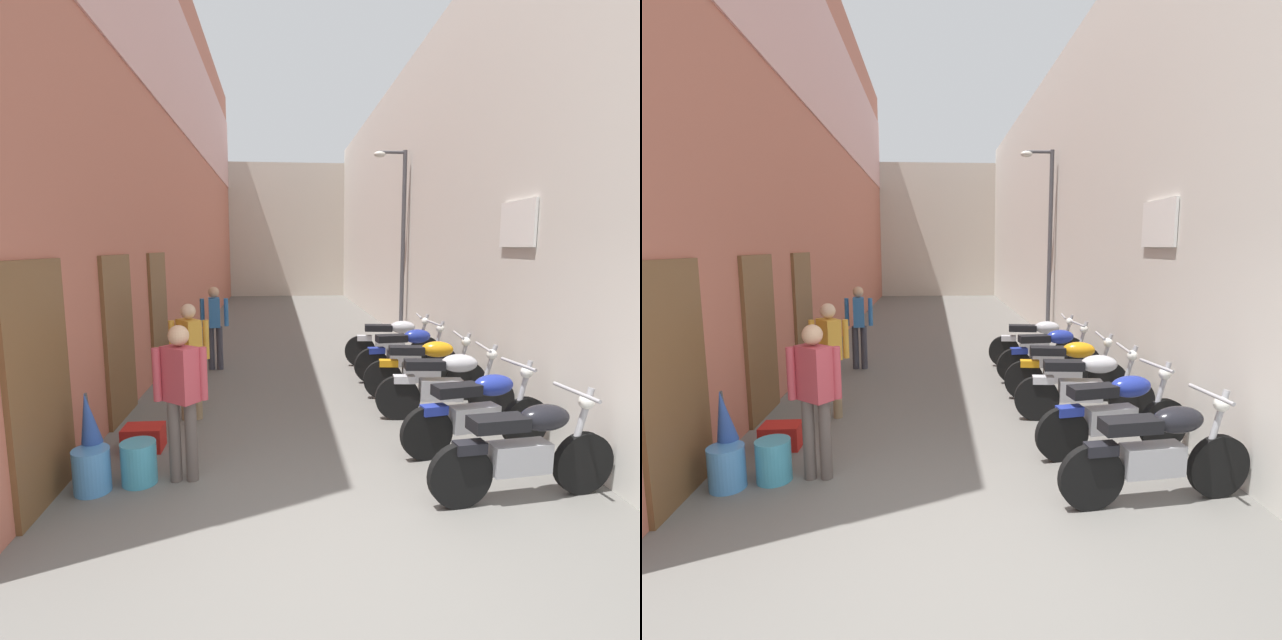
{
  "view_description": "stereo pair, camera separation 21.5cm",
  "coord_description": "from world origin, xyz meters",
  "views": [
    {
      "loc": [
        -0.52,
        -3.12,
        2.31
      ],
      "look_at": [
        0.17,
        4.6,
        1.12
      ],
      "focal_mm": 27.06,
      "sensor_mm": 36.0,
      "label": 1
    },
    {
      "loc": [
        -0.31,
        -3.14,
        2.31
      ],
      "look_at": [
        0.17,
        4.6,
        1.12
      ],
      "focal_mm": 27.06,
      "sensor_mm": 36.0,
      "label": 2
    }
  ],
  "objects": [
    {
      "name": "motorcycle_nearest",
      "position": [
        1.7,
        0.83,
        0.5
      ],
      "size": [
        1.85,
        0.58,
        1.04
      ],
      "color": "black",
      "rests_on": "ground"
    },
    {
      "name": "water_jug_near_door",
      "position": [
        -2.29,
        1.35,
        0.21
      ],
      "size": [
        0.34,
        0.34,
        0.42
      ],
      "primitive_type": "cylinder",
      "color": "#4C8CCC",
      "rests_on": "ground"
    },
    {
      "name": "water_jug_beside_first",
      "position": [
        -1.89,
        1.48,
        0.21
      ],
      "size": [
        0.34,
        0.34,
        0.42
      ],
      "primitive_type": "cylinder",
      "color": "#4299B7",
      "rests_on": "ground"
    },
    {
      "name": "motorcycle_third",
      "position": [
        1.7,
        2.92,
        0.5
      ],
      "size": [
        1.85,
        0.58,
        1.04
      ],
      "color": "black",
      "rests_on": "ground"
    },
    {
      "name": "motorcycle_second",
      "position": [
        1.7,
        1.85,
        0.5
      ],
      "size": [
        1.84,
        0.58,
        1.04
      ],
      "color": "black",
      "rests_on": "ground"
    },
    {
      "name": "pedestrian_by_doorway",
      "position": [
        -1.46,
        1.49,
        0.92
      ],
      "size": [
        0.52,
        0.37,
        1.57
      ],
      "color": "#564C47",
      "rests_on": "ground"
    },
    {
      "name": "building_left",
      "position": [
        -2.84,
        9.72,
        4.43
      ],
      "size": [
        0.45,
        19.52,
        8.77
      ],
      "color": "#B76651",
      "rests_on": "ground"
    },
    {
      "name": "pedestrian_mid_alley",
      "position": [
        -1.68,
        3.25,
        0.92
      ],
      "size": [
        0.52,
        0.39,
        1.57
      ],
      "color": "#8C7251",
      "rests_on": "ground"
    },
    {
      "name": "building_right",
      "position": [
        2.84,
        9.76,
        3.31
      ],
      "size": [
        0.45,
        19.52,
        6.63
      ],
      "color": "beige",
      "rests_on": "ground"
    },
    {
      "name": "umbrella_leaning",
      "position": [
        -2.33,
        1.46,
        0.68
      ],
      "size": [
        0.2,
        0.35,
        0.97
      ],
      "color": "#4C4C4C",
      "rests_on": "ground"
    },
    {
      "name": "motorcycle_fifth",
      "position": [
        1.7,
        4.82,
        0.5
      ],
      "size": [
        1.85,
        0.58,
        1.04
      ],
      "color": "black",
      "rests_on": "ground"
    },
    {
      "name": "motorcycle_sixth",
      "position": [
        1.7,
        5.82,
        0.5
      ],
      "size": [
        1.84,
        0.58,
        1.04
      ],
      "color": "black",
      "rests_on": "ground"
    },
    {
      "name": "motorcycle_fourth",
      "position": [
        1.7,
        3.8,
        0.5
      ],
      "size": [
        1.85,
        0.58,
        1.04
      ],
      "color": "black",
      "rests_on": "ground"
    },
    {
      "name": "pedestrian_further_down",
      "position": [
        -1.69,
        5.93,
        0.92
      ],
      "size": [
        0.52,
        0.37,
        1.57
      ],
      "color": "#383842",
      "rests_on": "ground"
    },
    {
      "name": "plastic_crate",
      "position": [
        -2.06,
        2.28,
        0.14
      ],
      "size": [
        0.44,
        0.32,
        0.28
      ],
      "primitive_type": "cube",
      "color": "red",
      "rests_on": "ground"
    },
    {
      "name": "building_far_end",
      "position": [
        0.0,
        20.52,
        3.03
      ],
      "size": [
        8.29,
        2.0,
        6.07
      ],
      "primitive_type": "cube",
      "color": "beige",
      "rests_on": "ground"
    },
    {
      "name": "street_lamp",
      "position": [
        2.4,
        8.27,
        2.65
      ],
      "size": [
        0.79,
        0.18,
        4.51
      ],
      "color": "#47474C",
      "rests_on": "ground"
    },
    {
      "name": "ground_plane",
      "position": [
        0.0,
        7.76,
        0.0
      ],
      "size": [
        35.52,
        35.52,
        0.0
      ],
      "primitive_type": "plane",
      "color": "#66635E"
    }
  ]
}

